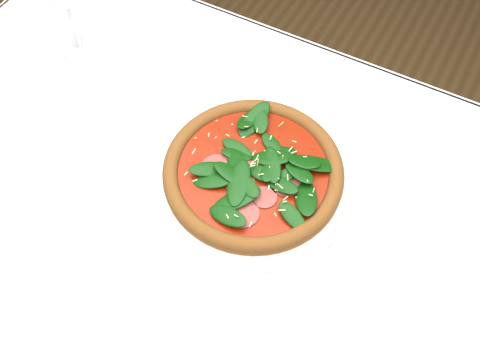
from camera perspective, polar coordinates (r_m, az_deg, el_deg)
The scene contains 4 objects.
ground at distance 1.49m, azimuth -1.65°, elevation -17.83°, with size 6.00×6.00×0.00m, color brown.
dining_table at distance 0.88m, azimuth -2.68°, elevation -6.75°, with size 1.21×0.81×0.75m.
plate at distance 0.82m, azimuth 1.40°, elevation 0.44°, with size 0.32×0.32×0.01m.
pizza at distance 0.80m, azimuth 1.42°, elevation 1.16°, with size 0.33×0.33×0.04m.
Camera 1 is at (0.22, -0.32, 1.44)m, focal length 40.00 mm.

